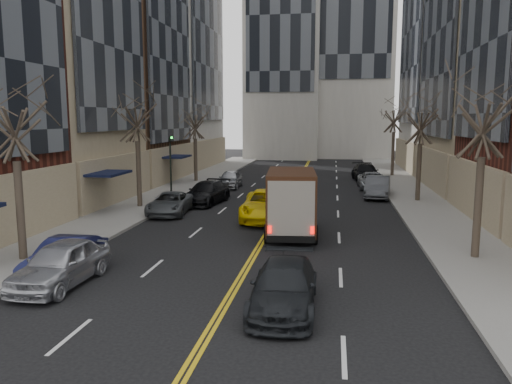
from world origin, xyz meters
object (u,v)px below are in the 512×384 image
(taxi, at_px, (267,205))
(pedestrian, at_px, (272,208))
(observer_sedan, at_px, (284,287))
(ups_truck, at_px, (291,203))

(taxi, relative_size, pedestrian, 3.77)
(observer_sedan, distance_m, taxi, 13.22)
(observer_sedan, relative_size, pedestrian, 3.01)
(pedestrian, bearing_deg, taxi, 37.74)
(ups_truck, height_order, pedestrian, ups_truck)
(observer_sedan, bearing_deg, ups_truck, 92.79)
(ups_truck, xyz_separation_m, observer_sedan, (0.59, -9.37, -0.92))
(ups_truck, bearing_deg, taxi, 109.46)
(ups_truck, height_order, taxi, ups_truck)
(taxi, xyz_separation_m, pedestrian, (0.34, -0.55, -0.04))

